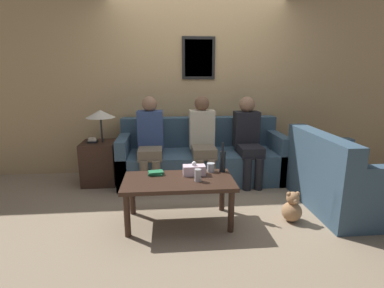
# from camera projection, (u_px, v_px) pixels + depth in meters

# --- Properties ---
(ground_plane) EXTENTS (16.00, 16.00, 0.00)m
(ground_plane) POSITION_uv_depth(u_px,v_px,m) (205.00, 192.00, 3.87)
(ground_plane) COLOR gray
(wall_back) EXTENTS (9.00, 0.08, 2.60)m
(wall_back) POSITION_uv_depth(u_px,v_px,m) (198.00, 86.00, 4.47)
(wall_back) COLOR tan
(wall_back) RESTS_ON ground_plane
(couch_main) EXTENTS (2.27, 0.83, 0.86)m
(couch_main) POSITION_uv_depth(u_px,v_px,m) (201.00, 158.00, 4.28)
(couch_main) COLOR #385166
(couch_main) RESTS_ON ground_plane
(couch_side) EXTENTS (0.83, 1.28, 0.86)m
(couch_side) POSITION_uv_depth(u_px,v_px,m) (340.00, 181.00, 3.39)
(couch_side) COLOR #385166
(couch_side) RESTS_ON ground_plane
(coffee_table) EXTENTS (1.10, 0.59, 0.46)m
(coffee_table) POSITION_uv_depth(u_px,v_px,m) (179.00, 185.00, 3.00)
(coffee_table) COLOR #382319
(coffee_table) RESTS_ON ground_plane
(side_table_with_lamp) EXTENTS (0.47, 0.45, 1.02)m
(side_table_with_lamp) POSITION_uv_depth(u_px,v_px,m) (100.00, 157.00, 4.10)
(side_table_with_lamp) COLOR #382319
(side_table_with_lamp) RESTS_ON ground_plane
(wine_bottle) EXTENTS (0.07, 0.07, 0.32)m
(wine_bottle) POSITION_uv_depth(u_px,v_px,m) (222.00, 161.00, 3.19)
(wine_bottle) COLOR black
(wine_bottle) RESTS_ON coffee_table
(drinking_glass) EXTENTS (0.08, 0.08, 0.09)m
(drinking_glass) POSITION_uv_depth(u_px,v_px,m) (211.00, 167.00, 3.21)
(drinking_glass) COLOR silver
(drinking_glass) RESTS_ON coffee_table
(book_stack) EXTENTS (0.17, 0.13, 0.04)m
(book_stack) POSITION_uv_depth(u_px,v_px,m) (156.00, 173.00, 3.12)
(book_stack) COLOR #237547
(book_stack) RESTS_ON coffee_table
(soda_can) EXTENTS (0.07, 0.07, 0.12)m
(soda_can) POSITION_uv_depth(u_px,v_px,m) (198.00, 175.00, 2.93)
(soda_can) COLOR #BCBCC1
(soda_can) RESTS_ON coffee_table
(tissue_box) EXTENTS (0.23, 0.12, 0.14)m
(tissue_box) POSITION_uv_depth(u_px,v_px,m) (194.00, 170.00, 3.11)
(tissue_box) COLOR silver
(tissue_box) RESTS_ON coffee_table
(person_left) EXTENTS (0.34, 0.57, 1.19)m
(person_left) POSITION_uv_depth(u_px,v_px,m) (150.00, 139.00, 3.97)
(person_left) COLOR #756651
(person_left) RESTS_ON ground_plane
(person_middle) EXTENTS (0.34, 0.60, 1.19)m
(person_middle) POSITION_uv_depth(u_px,v_px,m) (203.00, 138.00, 4.05)
(person_middle) COLOR #756651
(person_middle) RESTS_ON ground_plane
(person_right) EXTENTS (0.34, 0.60, 1.18)m
(person_right) POSITION_uv_depth(u_px,v_px,m) (248.00, 137.00, 4.10)
(person_right) COLOR black
(person_right) RESTS_ON ground_plane
(teddy_bear) EXTENTS (0.21, 0.21, 0.32)m
(teddy_bear) POSITION_uv_depth(u_px,v_px,m) (292.00, 208.00, 3.09)
(teddy_bear) COLOR #A87A51
(teddy_bear) RESTS_ON ground_plane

